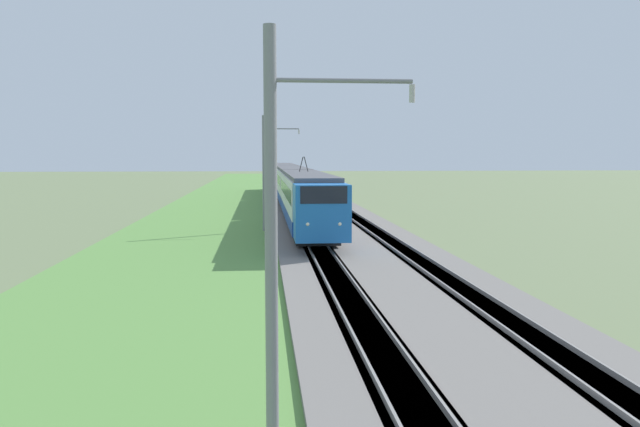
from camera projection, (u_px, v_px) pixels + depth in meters
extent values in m
cube|color=slate|center=(298.00, 216.00, 52.84)|extent=(240.00, 4.40, 0.30)
cube|color=slate|center=(349.00, 215.00, 53.25)|extent=(240.00, 4.40, 0.30)
cube|color=#4C4238|center=(298.00, 216.00, 52.84)|extent=(240.00, 1.57, 0.30)
cube|color=gray|center=(291.00, 213.00, 52.77)|extent=(240.00, 0.07, 0.15)
cube|color=gray|center=(304.00, 213.00, 52.87)|extent=(240.00, 0.07, 0.15)
cube|color=#4C4238|center=(349.00, 215.00, 53.25)|extent=(240.00, 1.57, 0.30)
cube|color=gray|center=(343.00, 213.00, 53.18)|extent=(240.00, 0.07, 0.15)
cube|color=gray|center=(355.00, 213.00, 53.28)|extent=(240.00, 0.07, 0.15)
cube|color=#5B8E42|center=(212.00, 218.00, 52.19)|extent=(240.00, 11.33, 0.12)
cube|color=blue|center=(322.00, 212.00, 31.56)|extent=(2.32, 2.77, 2.85)
cube|color=black|center=(322.00, 194.00, 31.12)|extent=(1.67, 2.30, 0.86)
sphere|color=#F2EAC6|center=(308.00, 224.00, 30.43)|extent=(0.20, 0.20, 0.20)
sphere|color=#F2EAC6|center=(340.00, 224.00, 30.58)|extent=(0.20, 0.20, 0.20)
cube|color=navy|center=(307.00, 213.00, 42.19)|extent=(18.94, 2.88, 0.80)
cube|color=silver|center=(307.00, 192.00, 42.06)|extent=(18.94, 2.88, 2.05)
cube|color=black|center=(307.00, 190.00, 42.04)|extent=(17.43, 2.90, 0.86)
cube|color=#515156|center=(307.00, 175.00, 41.95)|extent=(18.94, 2.65, 0.25)
cube|color=black|center=(307.00, 223.00, 42.26)|extent=(17.99, 2.45, 0.55)
cylinder|color=black|center=(307.00, 235.00, 34.59)|extent=(0.86, 0.12, 0.86)
cylinder|color=black|center=(326.00, 235.00, 34.69)|extent=(0.86, 0.12, 0.86)
cube|color=navy|center=(292.00, 194.00, 62.71)|extent=(21.26, 2.88, 0.80)
cube|color=silver|center=(292.00, 180.00, 62.58)|extent=(21.26, 2.88, 2.05)
cube|color=black|center=(292.00, 178.00, 62.56)|extent=(19.56, 2.90, 0.86)
cube|color=#515156|center=(292.00, 168.00, 62.47)|extent=(21.26, 2.65, 0.25)
cube|color=black|center=(292.00, 201.00, 62.78)|extent=(20.20, 2.45, 0.55)
cube|color=navy|center=(284.00, 184.00, 84.38)|extent=(21.26, 2.88, 0.80)
cube|color=silver|center=(284.00, 173.00, 84.25)|extent=(21.26, 2.88, 2.05)
cube|color=black|center=(284.00, 172.00, 84.24)|extent=(19.56, 2.90, 0.86)
cube|color=#515156|center=(284.00, 165.00, 84.14)|extent=(21.26, 2.65, 0.25)
cube|color=black|center=(284.00, 189.00, 84.45)|extent=(20.20, 2.45, 0.55)
cylinder|color=black|center=(301.00, 164.00, 44.69)|extent=(0.06, 0.33, 1.08)
cylinder|color=black|center=(306.00, 164.00, 44.72)|extent=(0.06, 0.33, 1.08)
cube|color=black|center=(316.00, 251.00, 34.72)|extent=(0.10, 0.10, 0.00)
cylinder|color=slate|center=(271.00, 249.00, 10.57)|extent=(0.22, 0.22, 7.47)
cylinder|color=slate|center=(342.00, 81.00, 10.41)|extent=(0.08, 2.40, 0.08)
cylinder|color=#B2ADA8|center=(412.00, 93.00, 10.54)|extent=(0.10, 0.10, 0.30)
cylinder|color=slate|center=(264.00, 174.00, 42.50)|extent=(0.22, 0.22, 7.99)
cylinder|color=slate|center=(281.00, 129.00, 42.32)|extent=(0.08, 2.40, 0.08)
cylinder|color=#B2ADA8|center=(299.00, 132.00, 42.45)|extent=(0.10, 0.10, 0.30)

